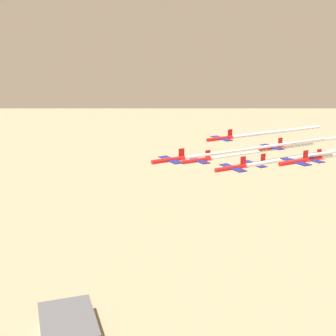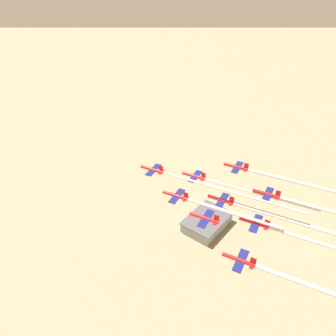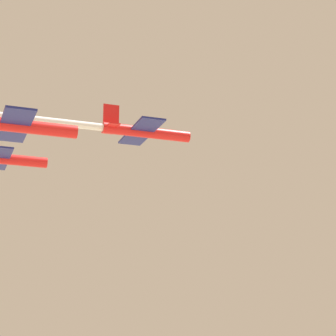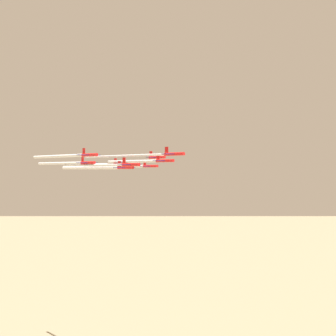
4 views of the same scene
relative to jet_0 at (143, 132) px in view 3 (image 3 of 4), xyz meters
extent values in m
cylinder|color=red|center=(-0.08, 0.39, -0.05)|extent=(3.14, 10.02, 1.22)
cube|color=navy|center=(0.05, -0.26, -0.05)|extent=(9.65, 4.42, 0.20)
cube|color=red|center=(0.72, -3.63, 1.47)|extent=(0.50, 1.77, 2.44)
cube|color=red|center=(0.72, -3.63, -0.05)|extent=(3.71, 1.89, 0.13)
cylinder|color=red|center=(-5.61, -15.49, -2.18)|extent=(3.14, 10.02, 1.22)
cylinder|color=red|center=(11.11, -12.16, -3.84)|extent=(3.14, 10.02, 1.22)
cube|color=navy|center=(11.24, -12.81, -3.84)|extent=(9.65, 4.42, 0.20)
camera|label=1|loc=(-115.89, 38.17, 30.58)|focal=50.00mm
camera|label=2|loc=(-81.46, -72.10, 70.20)|focal=35.00mm
camera|label=3|loc=(68.19, -7.26, -23.31)|focal=70.00mm
camera|label=4|loc=(88.91, 143.11, -5.46)|focal=50.00mm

